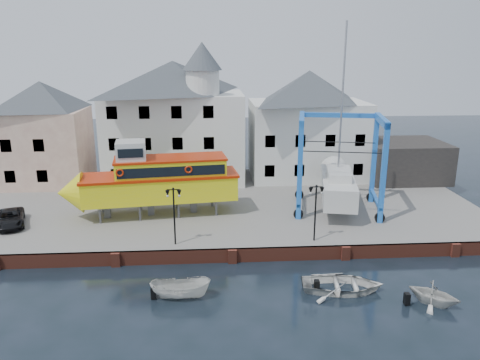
{
  "coord_description": "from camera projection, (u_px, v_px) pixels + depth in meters",
  "views": [
    {
      "loc": [
        -1.45,
        -29.78,
        14.48
      ],
      "look_at": [
        1.0,
        7.0,
        4.0
      ],
      "focal_mm": 35.0,
      "sensor_mm": 36.0,
      "label": 1
    }
  ],
  "objects": [
    {
      "name": "motorboat_c",
      "position": [
        433.0,
        304.0,
        27.38
      ],
      "size": [
        3.85,
        3.81,
        1.53
      ],
      "primitive_type": "imported",
      "rotation": [
        0.0,
        0.0,
        0.85
      ],
      "color": "silver",
      "rests_on": "ground"
    },
    {
      "name": "motorboat_b",
      "position": [
        342.0,
        291.0,
        28.89
      ],
      "size": [
        5.36,
        4.13,
        1.03
      ],
      "primitive_type": "imported",
      "rotation": [
        0.0,
        0.0,
        1.45
      ],
      "color": "silver",
      "rests_on": "ground"
    },
    {
      "name": "travel_lift",
      "position": [
        337.0,
        178.0,
        40.5
      ],
      "size": [
        8.22,
        10.59,
        15.52
      ],
      "rotation": [
        0.0,
        0.0,
        -0.2
      ],
      "color": "#204BA8",
      "rests_on": "hardstanding"
    },
    {
      "name": "quay_wall",
      "position": [
        232.0,
        255.0,
        32.6
      ],
      "size": [
        44.0,
        0.47,
        1.0
      ],
      "color": "maroon",
      "rests_on": "ground"
    },
    {
      "name": "building_white_main",
      "position": [
        176.0,
        120.0,
        47.97
      ],
      "size": [
        14.0,
        8.3,
        14.0
      ],
      "color": "silver",
      "rests_on": "hardstanding"
    },
    {
      "name": "hardstanding",
      "position": [
        226.0,
        205.0,
        43.06
      ],
      "size": [
        44.0,
        22.0,
        1.0
      ],
      "primitive_type": "cube",
      "color": "slate",
      "rests_on": "ground"
    },
    {
      "name": "building_white_right",
      "position": [
        308.0,
        124.0,
        49.64
      ],
      "size": [
        12.0,
        8.0,
        11.2
      ],
      "color": "silver",
      "rests_on": "hardstanding"
    },
    {
      "name": "lamp_post_right",
      "position": [
        316.0,
        199.0,
        33.03
      ],
      "size": [
        1.12,
        0.32,
        4.2
      ],
      "color": "black",
      "rests_on": "hardstanding"
    },
    {
      "name": "shed_dark",
      "position": [
        404.0,
        160.0,
        49.35
      ],
      "size": [
        8.0,
        7.0,
        4.0
      ],
      "primitive_type": "cube",
      "color": "black",
      "rests_on": "hardstanding"
    },
    {
      "name": "lamp_post_left",
      "position": [
        174.0,
        202.0,
        32.39
      ],
      "size": [
        1.12,
        0.32,
        4.2
      ],
      "color": "black",
      "rests_on": "hardstanding"
    },
    {
      "name": "tour_boat",
      "position": [
        150.0,
        180.0,
        38.29
      ],
      "size": [
        14.78,
        5.22,
        6.3
      ],
      "rotation": [
        0.0,
        0.0,
        0.13
      ],
      "color": "#59595E",
      "rests_on": "hardstanding"
    },
    {
      "name": "ground",
      "position": [
        232.0,
        263.0,
        32.64
      ],
      "size": [
        140.0,
        140.0,
        0.0
      ],
      "primitive_type": "plane",
      "color": "black",
      "rests_on": "ground"
    },
    {
      "name": "building_pink",
      "position": [
        45.0,
        133.0,
        47.08
      ],
      "size": [
        8.0,
        7.0,
        10.3
      ],
      "color": "tan",
      "rests_on": "hardstanding"
    },
    {
      "name": "motorboat_a",
      "position": [
        181.0,
        298.0,
        28.04
      ],
      "size": [
        3.7,
        1.55,
        1.41
      ],
      "primitive_type": "imported",
      "rotation": [
        0.0,
        0.0,
        1.52
      ],
      "color": "silver",
      "rests_on": "ground"
    },
    {
      "name": "van",
      "position": [
        10.0,
        218.0,
        36.56
      ],
      "size": [
        3.32,
        4.75,
        1.21
      ],
      "primitive_type": "imported",
      "rotation": [
        0.0,
        0.0,
        0.34
      ],
      "color": "black",
      "rests_on": "hardstanding"
    }
  ]
}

